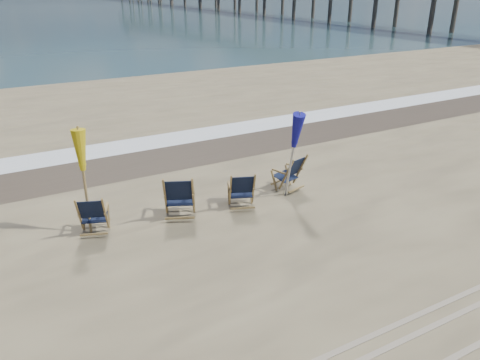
{
  "coord_description": "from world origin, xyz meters",
  "views": [
    {
      "loc": [
        -4.6,
        -6.11,
        4.95
      ],
      "look_at": [
        0.0,
        2.2,
        0.9
      ],
      "focal_mm": 35.0,
      "sensor_mm": 36.0,
      "label": 1
    }
  ],
  "objects": [
    {
      "name": "surf_foam",
      "position": [
        0.0,
        8.3,
        0.0
      ],
      "size": [
        200.0,
        1.4,
        0.01
      ],
      "primitive_type": "cube",
      "color": "silver",
      "rests_on": "ground"
    },
    {
      "name": "wet_sand_strip",
      "position": [
        0.0,
        6.8,
        0.0
      ],
      "size": [
        200.0,
        2.6,
        0.0
      ],
      "primitive_type": "cube",
      "color": "#42362A",
      "rests_on": "ground"
    },
    {
      "name": "tire_tracks",
      "position": [
        0.0,
        -2.8,
        0.01
      ],
      "size": [
        80.0,
        1.3,
        0.01
      ],
      "primitive_type": null,
      "color": "gray",
      "rests_on": "ground"
    },
    {
      "name": "beach_chair_0",
      "position": [
        -2.86,
        2.82,
        0.47
      ],
      "size": [
        0.8,
        0.84,
        0.94
      ],
      "primitive_type": null,
      "rotation": [
        0.0,
        0.0,
        2.79
      ],
      "color": "black",
      "rests_on": "ground"
    },
    {
      "name": "beach_chair_1",
      "position": [
        -0.98,
        2.57,
        0.55
      ],
      "size": [
        0.97,
        1.01,
        1.1
      ],
      "primitive_type": null,
      "rotation": [
        0.0,
        0.0,
        2.72
      ],
      "color": "black",
      "rests_on": "ground"
    },
    {
      "name": "beach_chair_2",
      "position": [
        0.46,
        2.37,
        0.48
      ],
      "size": [
        0.83,
        0.88,
        0.97
      ],
      "primitive_type": null,
      "rotation": [
        0.0,
        0.0,
        2.77
      ],
      "color": "black",
      "rests_on": "ground"
    },
    {
      "name": "beach_chair_3",
      "position": [
        2.11,
        2.83,
        0.49
      ],
      "size": [
        0.8,
        0.85,
        0.99
      ],
      "primitive_type": null,
      "rotation": [
        0.0,
        0.0,
        3.41
      ],
      "color": "black",
      "rests_on": "ground"
    },
    {
      "name": "umbrella_yellow",
      "position": [
        -3.13,
        3.15,
        1.7
      ],
      "size": [
        0.3,
        0.3,
        2.23
      ],
      "color": "olive",
      "rests_on": "ground"
    },
    {
      "name": "umbrella_blue",
      "position": [
        1.52,
        2.42,
        1.74
      ],
      "size": [
        0.3,
        0.3,
        2.27
      ],
      "color": "#A5A5AD",
      "rests_on": "ground"
    }
  ]
}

